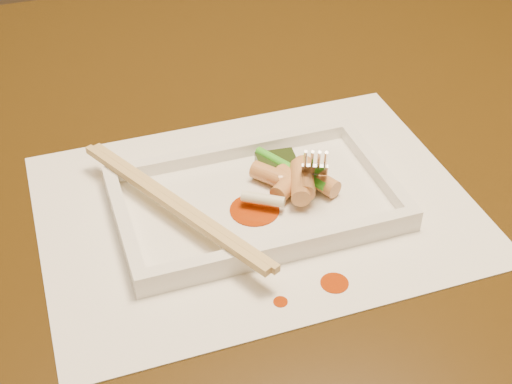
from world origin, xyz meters
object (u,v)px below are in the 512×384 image
object	(u,v)px
table	(284,211)
placemat	(256,207)
plate_base	(256,204)
fork	(322,110)
chopstick_a	(169,204)

from	to	relation	value
table	placemat	size ratio (longest dim) A/B	3.50
table	plate_base	distance (m)	0.16
table	plate_base	bearing A→B (deg)	-125.05
table	fork	world-z (taller)	fork
placemat	plate_base	distance (m)	0.00
chopstick_a	placemat	bearing A→B (deg)	-0.00
chopstick_a	plate_base	bearing A→B (deg)	-0.00
placemat	fork	world-z (taller)	fork
placemat	fork	bearing A→B (deg)	14.42
table	chopstick_a	bearing A→B (deg)	-147.16
plate_base	chopstick_a	xyz separation A→B (m)	(-0.08, 0.00, 0.02)
placemat	fork	distance (m)	0.11
fork	table	bearing A→B (deg)	91.58
placemat	fork	xyz separation A→B (m)	(0.07, 0.02, 0.08)
chopstick_a	table	bearing A→B (deg)	32.84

